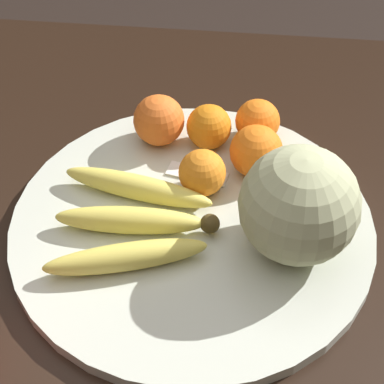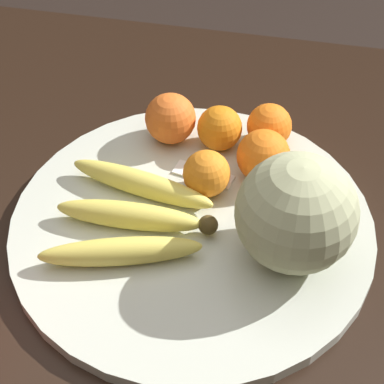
{
  "view_description": "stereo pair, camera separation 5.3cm",
  "coord_description": "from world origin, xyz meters",
  "views": [
    {
      "loc": [
        0.1,
        -0.54,
        1.37
      ],
      "look_at": [
        0.05,
        -0.02,
        0.84
      ],
      "focal_mm": 60.0,
      "sensor_mm": 36.0,
      "label": 1
    },
    {
      "loc": [
        0.15,
        -0.53,
        1.37
      ],
      "look_at": [
        0.05,
        -0.02,
        0.84
      ],
      "focal_mm": 60.0,
      "sensor_mm": 36.0,
      "label": 2
    }
  ],
  "objects": [
    {
      "name": "melon",
      "position": [
        0.17,
        -0.04,
        0.86
      ],
      "size": [
        0.14,
        0.14,
        0.14
      ],
      "color": "#B2B789",
      "rests_on": "fruit_bowl"
    },
    {
      "name": "banana_bunch",
      "position": [
        -0.02,
        -0.04,
        0.81
      ],
      "size": [
        0.21,
        0.19,
        0.03
      ],
      "rotation": [
        0.0,
        0.0,
        9.47
      ],
      "color": "#473819",
      "rests_on": "fruit_bowl"
    },
    {
      "name": "orange_front_left",
      "position": [
        0.05,
        0.04,
        0.82
      ],
      "size": [
        0.06,
        0.06,
        0.06
      ],
      "color": "orange",
      "rests_on": "fruit_bowl"
    },
    {
      "name": "produce_tag",
      "position": [
        0.04,
        0.06,
        0.79
      ],
      "size": [
        0.08,
        0.04,
        0.0
      ],
      "rotation": [
        0.0,
        0.0,
        -0.21
      ],
      "color": "white",
      "rests_on": "fruit_bowl"
    },
    {
      "name": "orange_back_left",
      "position": [
        0.12,
        0.08,
        0.83
      ],
      "size": [
        0.07,
        0.07,
        0.07
      ],
      "color": "orange",
      "rests_on": "fruit_bowl"
    },
    {
      "name": "kitchen_table",
      "position": [
        0.0,
        0.0,
        0.67
      ],
      "size": [
        1.43,
        0.89,
        0.78
      ],
      "color": "black",
      "rests_on": "ground_plane"
    },
    {
      "name": "orange_mid_center",
      "position": [
        -0.02,
        0.13,
        0.83
      ],
      "size": [
        0.07,
        0.07,
        0.07
      ],
      "color": "orange",
      "rests_on": "fruit_bowl"
    },
    {
      "name": "orange_back_right",
      "position": [
        0.12,
        0.15,
        0.82
      ],
      "size": [
        0.06,
        0.06,
        0.06
      ],
      "color": "orange",
      "rests_on": "fruit_bowl"
    },
    {
      "name": "orange_front_right",
      "position": [
        0.05,
        0.13,
        0.82
      ],
      "size": [
        0.06,
        0.06,
        0.06
      ],
      "color": "orange",
      "rests_on": "fruit_bowl"
    },
    {
      "name": "fruit_bowl",
      "position": [
        0.05,
        -0.02,
        0.79
      ],
      "size": [
        0.44,
        0.44,
        0.02
      ],
      "color": "beige",
      "rests_on": "kitchen_table"
    }
  ]
}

